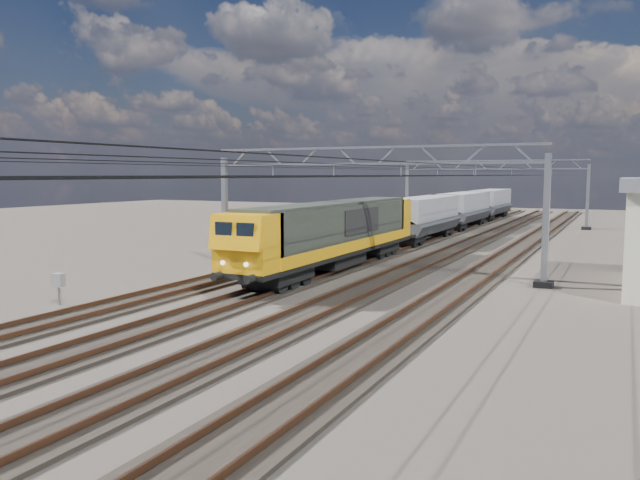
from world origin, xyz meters
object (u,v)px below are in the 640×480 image
at_px(hopper_wagon_lead, 424,215).
at_px(hopper_wagon_mid, 464,207).
at_px(catenary_gantry_mid, 366,204).
at_px(catenary_gantry_far, 492,190).
at_px(hopper_wagon_third, 491,202).
at_px(trackside_cabinet, 58,281).
at_px(locomotive, 334,231).

xyz_separation_m(hopper_wagon_lead, hopper_wagon_mid, (0.00, 14.20, 0.00)).
distance_m(catenary_gantry_mid, catenary_gantry_far, 36.00).
xyz_separation_m(hopper_wagon_lead, hopper_wagon_third, (0.00, 28.40, 0.00)).
relative_size(catenary_gantry_mid, hopper_wagon_third, 1.53).
height_order(catenary_gantry_far, hopper_wagon_mid, catenary_gantry_far).
relative_size(hopper_wagon_mid, trackside_cabinet, 9.44).
distance_m(catenary_gantry_far, hopper_wagon_lead, 18.42).
bearing_deg(locomotive, trackside_cabinet, -115.52).
height_order(catenary_gantry_far, hopper_wagon_lead, catenary_gantry_far).
xyz_separation_m(hopper_wagon_mid, trackside_cabinet, (-6.57, -45.65, -1.18)).
bearing_deg(hopper_wagon_mid, locomotive, -90.00).
bearing_deg(catenary_gantry_mid, catenary_gantry_far, 90.00).
relative_size(catenary_gantry_mid, trackside_cabinet, 14.46).
height_order(catenary_gantry_far, locomotive, catenary_gantry_far).
distance_m(catenary_gantry_mid, trackside_cabinet, 16.39).
xyz_separation_m(locomotive, trackside_cabinet, (-6.57, -13.75, -1.27)).
bearing_deg(hopper_wagon_lead, hopper_wagon_mid, 90.00).
distance_m(hopper_wagon_lead, trackside_cabinet, 32.15).
relative_size(locomotive, hopper_wagon_mid, 1.62).
xyz_separation_m(catenary_gantry_far, locomotive, (-2.00, -35.93, -1.58)).
height_order(catenary_gantry_mid, trackside_cabinet, catenary_gantry_mid).
relative_size(catenary_gantry_far, locomotive, 0.94).
xyz_separation_m(catenary_gantry_mid, hopper_wagon_third, (-2.00, 46.17, -1.67)).
distance_m(catenary_gantry_mid, hopper_wagon_mid, 32.07).
bearing_deg(trackside_cabinet, hopper_wagon_mid, 72.98).
bearing_deg(hopper_wagon_third, hopper_wagon_mid, -90.00).
relative_size(catenary_gantry_far, hopper_wagon_third, 1.53).
height_order(hopper_wagon_mid, hopper_wagon_third, same).
distance_m(catenary_gantry_far, hopper_wagon_third, 10.50).
bearing_deg(catenary_gantry_mid, hopper_wagon_lead, 96.42).
height_order(catenary_gantry_mid, locomotive, catenary_gantry_mid).
bearing_deg(locomotive, hopper_wagon_mid, 90.00).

